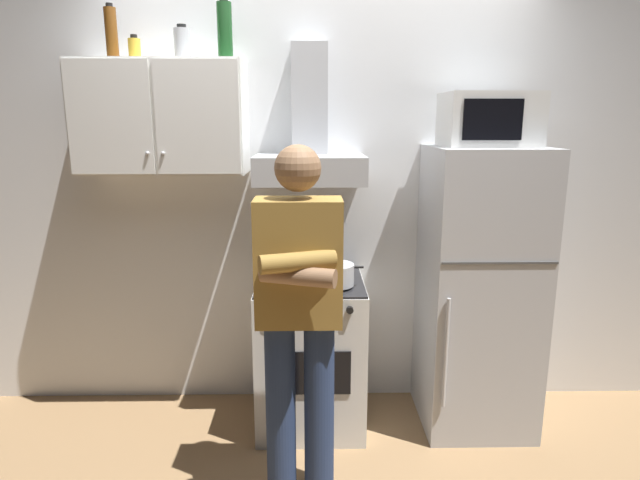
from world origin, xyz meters
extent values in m
plane|color=olive|center=(0.00, 0.00, 0.00)|extent=(7.00, 7.00, 0.00)
cube|color=white|center=(0.00, 0.60, 1.35)|extent=(4.80, 0.10, 2.70)
cube|color=white|center=(-0.85, 0.38, 1.75)|extent=(0.90, 0.34, 0.60)
cube|color=white|center=(-1.07, 0.20, 1.75)|extent=(0.43, 0.01, 0.58)
cube|color=white|center=(-0.62, 0.20, 1.75)|extent=(0.43, 0.01, 0.58)
sphere|color=#B2B2B7|center=(-0.89, 0.19, 1.57)|extent=(0.02, 0.02, 0.02)
sphere|color=#B2B2B7|center=(-0.81, 0.19, 1.57)|extent=(0.02, 0.02, 0.02)
cube|color=white|center=(-0.05, 0.25, 0.42)|extent=(0.60, 0.60, 0.85)
cube|color=black|center=(-0.05, 0.25, 0.86)|extent=(0.59, 0.59, 0.01)
cube|color=black|center=(-0.05, -0.05, 0.45)|extent=(0.42, 0.01, 0.24)
cylinder|color=black|center=(-0.18, 0.13, 0.87)|extent=(0.16, 0.16, 0.01)
cylinder|color=black|center=(0.08, 0.13, 0.87)|extent=(0.16, 0.16, 0.01)
cylinder|color=black|center=(-0.18, 0.37, 0.87)|extent=(0.16, 0.16, 0.01)
cylinder|color=black|center=(0.08, 0.37, 0.87)|extent=(0.16, 0.16, 0.01)
cylinder|color=black|center=(-0.25, -0.06, 0.80)|extent=(0.04, 0.02, 0.04)
cylinder|color=black|center=(-0.12, -0.06, 0.80)|extent=(0.04, 0.02, 0.04)
cylinder|color=black|center=(0.02, -0.06, 0.80)|extent=(0.04, 0.02, 0.04)
cylinder|color=black|center=(0.15, -0.06, 0.80)|extent=(0.04, 0.02, 0.04)
cube|color=#B7BABF|center=(-0.05, 0.33, 1.47)|extent=(0.60, 0.44, 0.15)
cube|color=#B7BABF|center=(-0.05, 0.47, 1.85)|extent=(0.20, 0.16, 0.60)
cube|color=silver|center=(0.90, 0.25, 0.80)|extent=(0.60, 0.60, 1.60)
cube|color=#4C4C4C|center=(0.90, -0.05, 1.04)|extent=(0.59, 0.01, 0.01)
cylinder|color=silver|center=(0.65, -0.06, 0.56)|extent=(0.02, 0.02, 0.60)
cube|color=silver|center=(0.90, 0.27, 1.74)|extent=(0.48, 0.36, 0.28)
cube|color=black|center=(0.86, 0.09, 1.74)|extent=(0.30, 0.01, 0.20)
cylinder|color=navy|center=(-0.19, -0.35, 0.42)|extent=(0.14, 0.14, 0.85)
cylinder|color=navy|center=(-0.01, -0.35, 0.42)|extent=(0.14, 0.14, 0.85)
cube|color=olive|center=(-0.10, -0.35, 1.13)|extent=(0.38, 0.20, 0.56)
cylinder|color=olive|center=(-0.10, -0.49, 1.17)|extent=(0.33, 0.17, 0.08)
cylinder|color=#8C6647|center=(-0.10, -0.49, 1.11)|extent=(0.33, 0.17, 0.08)
sphere|color=#8C6647|center=(-0.10, -0.35, 1.54)|extent=(0.20, 0.20, 0.20)
cylinder|color=#B7BABF|center=(0.08, 0.13, 0.93)|extent=(0.21, 0.21, 0.11)
cylinder|color=black|center=(-0.05, 0.13, 0.97)|extent=(0.05, 0.01, 0.01)
cylinder|color=black|center=(0.21, 0.13, 0.97)|extent=(0.05, 0.01, 0.01)
cylinder|color=gold|center=(-0.96, 0.35, 2.10)|extent=(0.06, 0.06, 0.10)
cylinder|color=black|center=(-0.96, 0.35, 2.16)|extent=(0.03, 0.03, 0.02)
cylinder|color=#19471E|center=(-0.50, 0.39, 2.19)|extent=(0.08, 0.08, 0.29)
cylinder|color=black|center=(-0.50, 0.39, 2.35)|extent=(0.04, 0.04, 0.02)
cylinder|color=brown|center=(-1.08, 0.35, 2.18)|extent=(0.06, 0.06, 0.25)
cylinder|color=black|center=(-1.08, 0.35, 2.31)|extent=(0.03, 0.03, 0.02)
cylinder|color=#B2B5BA|center=(-0.72, 0.39, 2.13)|extent=(0.09, 0.09, 0.16)
cylinder|color=black|center=(-0.72, 0.39, 2.22)|extent=(0.05, 0.05, 0.02)
camera|label=1|loc=(-0.05, -2.59, 1.74)|focal=29.78mm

